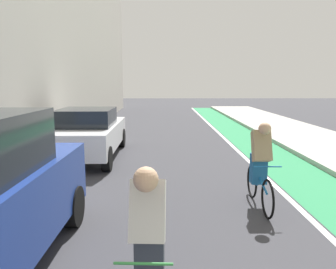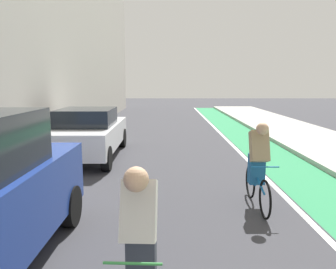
% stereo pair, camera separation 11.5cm
% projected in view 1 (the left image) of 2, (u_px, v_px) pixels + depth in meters
% --- Properties ---
extents(ground_plane, '(72.92, 72.92, 0.00)m').
position_uv_depth(ground_plane, '(176.00, 149.00, 11.75)').
color(ground_plane, '#38383D').
extents(bike_lane_paint, '(1.60, 33.15, 0.00)m').
position_uv_depth(bike_lane_paint, '(247.00, 139.00, 13.76)').
color(bike_lane_paint, '#2D8451').
rests_on(bike_lane_paint, ground).
extents(lane_divider_stripe, '(0.12, 33.15, 0.00)m').
position_uv_depth(lane_divider_stripe, '(225.00, 139.00, 13.75)').
color(lane_divider_stripe, white).
rests_on(lane_divider_stripe, ground).
extents(sidewalk_right, '(3.43, 33.15, 0.14)m').
position_uv_depth(sidewalk_right, '(307.00, 137.00, 13.78)').
color(sidewalk_right, '#A8A59E').
rests_on(sidewalk_right, ground).
extents(parked_sedan_white, '(1.88, 4.41, 1.53)m').
position_uv_depth(parked_sedan_white, '(88.00, 133.00, 10.23)').
color(parked_sedan_white, silver).
rests_on(parked_sedan_white, ground).
extents(cyclist_lead, '(0.48, 1.72, 1.61)m').
position_uv_depth(cyclist_lead, '(149.00, 240.00, 3.13)').
color(cyclist_lead, black).
rests_on(cyclist_lead, ground).
extents(cyclist_mid, '(0.48, 1.73, 1.62)m').
position_uv_depth(cyclist_mid, '(260.00, 162.00, 6.16)').
color(cyclist_mid, black).
rests_on(cyclist_mid, ground).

